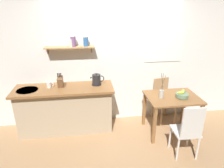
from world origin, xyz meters
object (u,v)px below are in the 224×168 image
(fruit_bowl, at_px, (182,95))
(knife_block, at_px, (60,81))
(coffee_mug_by_sink, at_px, (49,85))
(dining_table, at_px, (172,103))
(dining_chair_far, at_px, (163,98))
(twig_vase, at_px, (162,93))
(electric_kettle, at_px, (97,80))
(dining_chair_near, at_px, (188,130))

(fruit_bowl, height_order, knife_block, knife_block)
(coffee_mug_by_sink, bearing_deg, dining_table, -9.83)
(dining_chair_far, xyz_separation_m, twig_vase, (-0.24, -0.47, 0.33))
(electric_kettle, bearing_deg, dining_table, -16.52)
(twig_vase, bearing_deg, fruit_bowl, -7.03)
(dining_chair_far, distance_m, knife_block, 2.12)
(knife_block, relative_size, coffee_mug_by_sink, 2.17)
(dining_chair_far, bearing_deg, electric_kettle, -177.88)
(fruit_bowl, distance_m, electric_kettle, 1.60)
(dining_chair_near, relative_size, coffee_mug_by_sink, 7.21)
(electric_kettle, distance_m, coffee_mug_by_sink, 0.88)
(fruit_bowl, relative_size, twig_vase, 0.49)
(twig_vase, bearing_deg, dining_chair_near, -74.37)
(dining_table, distance_m, knife_block, 2.12)
(dining_chair_far, distance_m, coffee_mug_by_sink, 2.31)
(dining_chair_far, xyz_separation_m, fruit_bowl, (0.13, -0.52, 0.30))
(dining_chair_far, height_order, fruit_bowl, dining_chair_far)
(twig_vase, bearing_deg, knife_block, 167.70)
(dining_chair_far, height_order, knife_block, knife_block)
(dining_table, relative_size, coffee_mug_by_sink, 7.20)
(dining_table, distance_m, fruit_bowl, 0.24)
(fruit_bowl, xyz_separation_m, knife_block, (-2.20, 0.44, 0.21))
(fruit_bowl, height_order, coffee_mug_by_sink, coffee_mug_by_sink)
(dining_chair_near, xyz_separation_m, electric_kettle, (-1.34, 1.13, 0.49))
(dining_table, xyz_separation_m, twig_vase, (-0.23, -0.01, 0.21))
(dining_table, bearing_deg, twig_vase, -176.25)
(twig_vase, height_order, electric_kettle, twig_vase)
(electric_kettle, bearing_deg, dining_chair_near, -39.94)
(dining_chair_near, distance_m, twig_vase, 0.80)
(fruit_bowl, bearing_deg, dining_chair_near, -105.25)
(knife_block, bearing_deg, dining_chair_near, -28.58)
(dining_chair_near, distance_m, electric_kettle, 1.82)
(dining_table, height_order, dining_chair_near, dining_chair_near)
(dining_table, height_order, dining_chair_far, dining_chair_far)
(dining_chair_near, bearing_deg, dining_chair_far, 87.83)
(twig_vase, height_order, coffee_mug_by_sink, twig_vase)
(dining_chair_far, relative_size, coffee_mug_by_sink, 6.91)
(dining_chair_near, bearing_deg, dining_table, 87.47)
(electric_kettle, xyz_separation_m, knife_block, (-0.67, -0.03, 0.01))
(fruit_bowl, xyz_separation_m, electric_kettle, (-1.52, 0.47, 0.20))
(fruit_bowl, height_order, electric_kettle, electric_kettle)
(dining_chair_near, bearing_deg, electric_kettle, 140.06)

